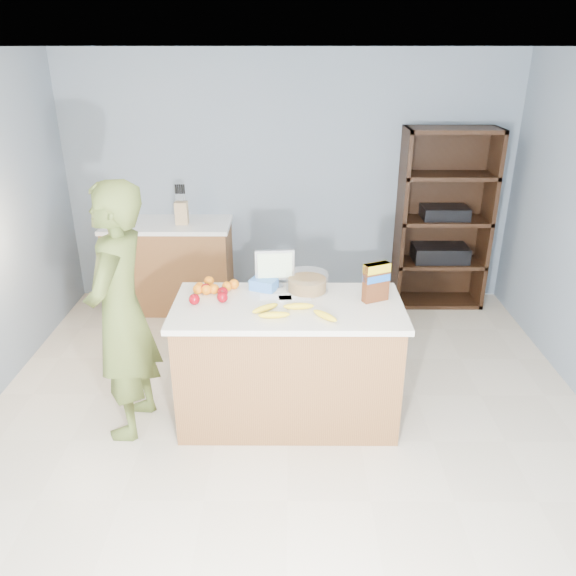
{
  "coord_description": "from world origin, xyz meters",
  "views": [
    {
      "loc": [
        0.02,
        -3.13,
        2.51
      ],
      "look_at": [
        0.0,
        0.35,
        1.0
      ],
      "focal_mm": 35.0,
      "sensor_mm": 36.0,
      "label": 1
    }
  ],
  "objects_px": {
    "counter_peninsula": "(288,366)",
    "person": "(121,314)",
    "shelving_unit": "(442,222)",
    "cereal_box": "(376,279)",
    "tv": "(275,266)"
  },
  "relations": [
    {
      "from": "counter_peninsula",
      "to": "person",
      "type": "xyz_separation_m",
      "value": [
        -1.1,
        -0.12,
        0.47
      ]
    },
    {
      "from": "shelving_unit",
      "to": "person",
      "type": "distance_m",
      "value": 3.42
    },
    {
      "from": "counter_peninsula",
      "to": "cereal_box",
      "type": "relative_size",
      "value": 5.77
    },
    {
      "from": "counter_peninsula",
      "to": "tv",
      "type": "height_order",
      "value": "tv"
    },
    {
      "from": "tv",
      "to": "counter_peninsula",
      "type": "bearing_deg",
      "value": -72.21
    },
    {
      "from": "person",
      "to": "shelving_unit",
      "type": "bearing_deg",
      "value": 134.88
    },
    {
      "from": "shelving_unit",
      "to": "person",
      "type": "relative_size",
      "value": 1.02
    },
    {
      "from": "shelving_unit",
      "to": "tv",
      "type": "relative_size",
      "value": 6.38
    },
    {
      "from": "counter_peninsula",
      "to": "person",
      "type": "height_order",
      "value": "person"
    },
    {
      "from": "shelving_unit",
      "to": "cereal_box",
      "type": "distance_m",
      "value": 2.21
    },
    {
      "from": "counter_peninsula",
      "to": "shelving_unit",
      "type": "relative_size",
      "value": 0.87
    },
    {
      "from": "counter_peninsula",
      "to": "tv",
      "type": "xyz_separation_m",
      "value": [
        -0.1,
        0.3,
        0.64
      ]
    },
    {
      "from": "person",
      "to": "tv",
      "type": "height_order",
      "value": "person"
    },
    {
      "from": "person",
      "to": "cereal_box",
      "type": "height_order",
      "value": "person"
    },
    {
      "from": "cereal_box",
      "to": "person",
      "type": "bearing_deg",
      "value": -173.8
    }
  ]
}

